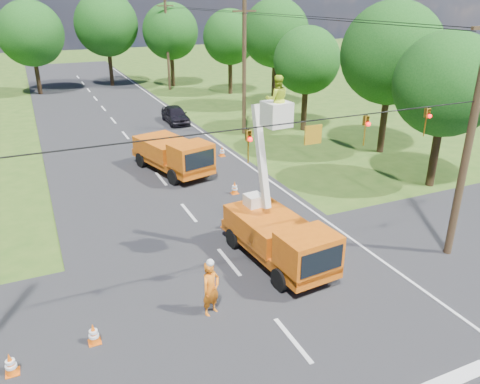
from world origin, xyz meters
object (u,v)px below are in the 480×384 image
traffic_cone_4 (94,334)px  tree_right_a (446,85)px  second_truck (174,154)px  traffic_cone_7 (222,151)px  pole_right_far (167,42)px  ground_worker (211,289)px  tree_far_a (31,34)px  traffic_cone_3 (235,188)px  tree_right_b (392,54)px  pole_right_near (471,133)px  pole_right_mid (244,65)px  tree_right_d (275,33)px  tree_far_b (106,24)px  tree_right_e (230,37)px  tree_far_c (170,31)px  distant_car (175,115)px  tree_right_c (307,61)px  traffic_cone_5 (11,364)px  traffic_cone_2 (226,221)px  bucket_truck (279,227)px

traffic_cone_4 → tree_right_a: size_ratio=0.09×
second_truck → traffic_cone_7: bearing=9.3°
traffic_cone_7 → tree_right_a: size_ratio=0.09×
second_truck → pole_right_far: (7.45, 26.23, 3.94)m
pole_right_far → second_truck: bearing=-105.9°
ground_worker → tree_far_a: (-3.22, 42.70, 5.22)m
traffic_cone_3 → tree_right_b: 13.69m
traffic_cone_7 → pole_right_near: 16.56m
ground_worker → pole_right_mid: (10.28, 19.70, 4.14)m
tree_right_d → second_truck: bearing=-136.1°
tree_far_b → tree_right_e: bearing=-42.8°
tree_right_a → tree_far_c: (-4.00, 36.00, 0.50)m
distant_car → traffic_cone_7: 9.75m
pole_right_near → tree_right_c: (4.70, 19.00, 0.21)m
tree_right_a → traffic_cone_5: bearing=-164.5°
tree_right_a → tree_right_c: tree_right_a is taller
pole_right_mid → ground_worker: bearing=-117.6°
ground_worker → pole_right_far: bearing=51.3°
tree_right_b → tree_far_c: 30.50m
traffic_cone_2 → tree_right_e: tree_right_e is taller
pole_right_far → tree_right_c: size_ratio=1.28×
pole_right_near → tree_far_a: bearing=107.4°
traffic_cone_4 → tree_right_c: 26.87m
tree_right_b → traffic_cone_2: bearing=-156.1°
pole_right_far → tree_right_d: (6.30, -13.00, 1.57)m
bucket_truck → traffic_cone_4: 7.68m
tree_right_a → tree_far_b: tree_far_b is taller
ground_worker → tree_right_b: (16.78, 11.70, 5.47)m
traffic_cone_2 → tree_right_d: 26.06m
tree_right_a → tree_right_b: 6.25m
pole_right_near → second_truck: bearing=118.4°
pole_right_near → tree_far_c: size_ratio=1.09×
bucket_truck → traffic_cone_5: 9.97m
bucket_truck → tree_far_b: size_ratio=0.70×
pole_right_near → tree_far_c: bearing=88.6°
pole_right_mid → pole_right_far: bearing=90.0°
second_truck → traffic_cone_2: bearing=-104.8°
traffic_cone_7 → tree_right_b: size_ratio=0.07×
pole_right_near → tree_right_e: 35.41m
tree_right_a → tree_far_c: 36.22m
tree_right_c → tree_far_c: bearing=99.1°
tree_right_c → traffic_cone_4: bearing=-135.3°
second_truck → tree_far_b: size_ratio=0.61×
traffic_cone_7 → tree_right_b: tree_right_b is taller
ground_worker → tree_right_a: 16.94m
pole_right_mid → traffic_cone_3: bearing=-117.1°
tree_far_a → tree_far_c: 14.53m
bucket_truck → tree_right_d: size_ratio=0.75×
distant_car → tree_far_c: size_ratio=0.45×
pole_right_far → traffic_cone_2: bearing=-102.3°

